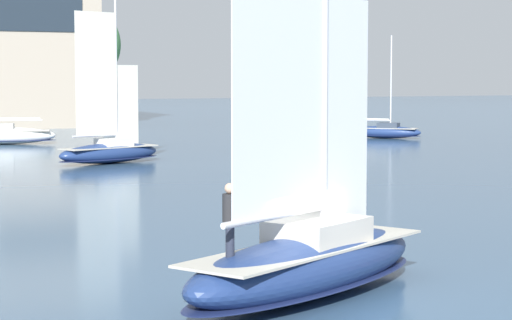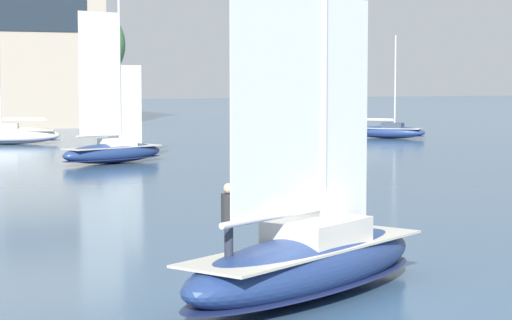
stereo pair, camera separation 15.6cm
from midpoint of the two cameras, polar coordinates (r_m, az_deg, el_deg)
name	(u,v)px [view 1 (the left image)]	position (r m, az deg, el deg)	size (l,w,h in m)	color
ground_plane	(307,296)	(24.43, 2.76, -7.75)	(400.00, 400.00, 0.00)	#385675
tree_shore_left	(93,45)	(109.64, -9.35, 6.51)	(6.01, 6.01, 12.37)	brown
tree_shore_right	(326,33)	(116.70, 4.01, 7.25)	(7.14, 7.14, 14.69)	brown
sailboat_main	(308,255)	(24.25, 2.78, -5.47)	(8.98, 6.41, 12.20)	navy
sailboat_moored_near_marina	(4,135)	(80.19, -14.23, 1.40)	(8.19, 4.17, 10.85)	white
sailboat_moored_far_slip	(385,131)	(86.00, 7.33, 1.64)	(5.70, 5.80, 8.75)	navy
sailboat_moored_outer_mooring	(109,150)	(61.51, -8.44, 0.60)	(7.55, 4.53, 10.05)	navy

